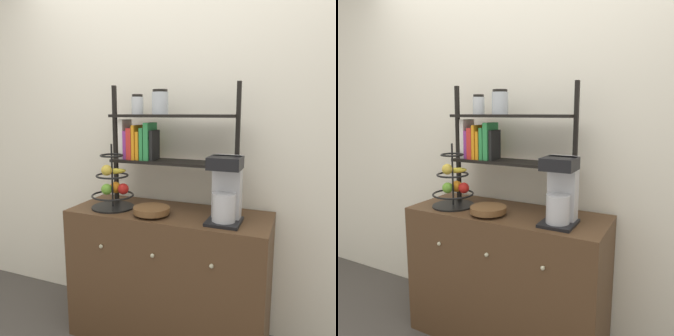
# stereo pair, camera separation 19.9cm
# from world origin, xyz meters

# --- Properties ---
(wall_back) EXTENTS (7.00, 0.05, 2.60)m
(wall_back) POSITION_xyz_m (0.00, 0.52, 1.30)
(wall_back) COLOR silver
(wall_back) RESTS_ON ground_plane
(sideboard) EXTENTS (1.24, 0.50, 0.86)m
(sideboard) POSITION_xyz_m (0.00, 0.24, 0.43)
(sideboard) COLOR #4C331E
(sideboard) RESTS_ON ground_plane
(coffee_maker) EXTENTS (0.18, 0.21, 0.37)m
(coffee_maker) POSITION_xyz_m (0.37, 0.17, 1.04)
(coffee_maker) COLOR black
(coffee_maker) RESTS_ON sideboard
(fruit_stand) EXTENTS (0.27, 0.27, 0.41)m
(fruit_stand) POSITION_xyz_m (-0.37, 0.19, 0.99)
(fruit_stand) COLOR black
(fruit_stand) RESTS_ON sideboard
(wooden_bowl) EXTENTS (0.22, 0.22, 0.05)m
(wooden_bowl) POSITION_xyz_m (-0.07, 0.13, 0.89)
(wooden_bowl) COLOR brown
(wooden_bowl) RESTS_ON sideboard
(shelf_hutch) EXTENTS (0.84, 0.20, 0.78)m
(shelf_hutch) POSITION_xyz_m (-0.13, 0.33, 1.32)
(shelf_hutch) COLOR black
(shelf_hutch) RESTS_ON sideboard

